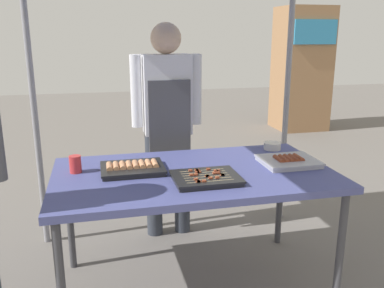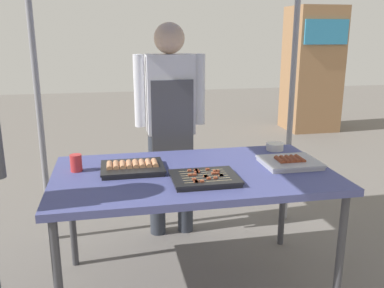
{
  "view_description": "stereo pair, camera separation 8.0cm",
  "coord_description": "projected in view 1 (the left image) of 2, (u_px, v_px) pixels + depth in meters",
  "views": [
    {
      "loc": [
        -0.52,
        -2.19,
        1.52
      ],
      "look_at": [
        0.0,
        0.05,
        0.9
      ],
      "focal_mm": 38.42,
      "sensor_mm": 36.0,
      "label": 1
    },
    {
      "loc": [
        -0.45,
        -2.2,
        1.52
      ],
      "look_at": [
        0.0,
        0.05,
        0.9
      ],
      "focal_mm": 38.42,
      "sensor_mm": 36.0,
      "label": 2
    }
  ],
  "objects": [
    {
      "name": "tray_meat_skewers",
      "position": [
        206.0,
        178.0,
        2.21
      ],
      "size": [
        0.36,
        0.28,
        0.04
      ],
      "color": "black",
      "rests_on": "stall_table"
    },
    {
      "name": "vendor_woman",
      "position": [
        167.0,
        114.0,
        3.01
      ],
      "size": [
        0.52,
        0.23,
        1.6
      ],
      "rotation": [
        0.0,
        0.0,
        3.14
      ],
      "color": "#333842",
      "rests_on": "ground"
    },
    {
      "name": "tray_grilled_sausages",
      "position": [
        132.0,
        168.0,
        2.36
      ],
      "size": [
        0.36,
        0.29,
        0.05
      ],
      "color": "black",
      "rests_on": "stall_table"
    },
    {
      "name": "ground_plane",
      "position": [
        194.0,
        285.0,
        2.57
      ],
      "size": [
        18.0,
        18.0,
        0.0
      ],
      "primitive_type": "plane",
      "color": "#66605B"
    },
    {
      "name": "drink_cup_near_edge",
      "position": [
        75.0,
        164.0,
        2.34
      ],
      "size": [
        0.07,
        0.07,
        0.1
      ],
      "primitive_type": "cylinder",
      "color": "red",
      "rests_on": "stall_table"
    },
    {
      "name": "condiment_bowl",
      "position": [
        272.0,
        146.0,
        2.81
      ],
      "size": [
        0.12,
        0.12,
        0.05
      ],
      "primitive_type": "cylinder",
      "color": "silver",
      "rests_on": "stall_table"
    },
    {
      "name": "neighbor_stall_left",
      "position": [
        301.0,
        69.0,
        6.58
      ],
      "size": [
        0.77,
        0.73,
        1.93
      ],
      "color": "#9E724C",
      "rests_on": "ground"
    },
    {
      "name": "stall_table",
      "position": [
        194.0,
        180.0,
        2.38
      ],
      "size": [
        1.6,
        0.9,
        0.75
      ],
      "color": "#4C518C",
      "rests_on": "ground"
    },
    {
      "name": "tray_pork_links",
      "position": [
        289.0,
        161.0,
        2.49
      ],
      "size": [
        0.33,
        0.29,
        0.05
      ],
      "color": "#ADADB2",
      "rests_on": "stall_table"
    }
  ]
}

